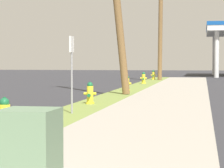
# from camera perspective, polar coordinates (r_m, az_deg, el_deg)

# --- Properties ---
(fire_hydrant_nearest) EXTENTS (0.42, 0.37, 0.74)m
(fire_hydrant_nearest) POSITION_cam_1_polar(r_m,az_deg,el_deg) (9.84, -12.25, -3.92)
(fire_hydrant_nearest) COLOR yellow
(fire_hydrant_nearest) RESTS_ON grass_verge
(fire_hydrant_second) EXTENTS (0.42, 0.38, 0.74)m
(fire_hydrant_second) POSITION_cam_1_polar(r_m,az_deg,el_deg) (16.68, -2.55, -1.19)
(fire_hydrant_second) COLOR yellow
(fire_hydrant_second) RESTS_ON grass_verge
(fire_hydrant_third) EXTENTS (0.42, 0.37, 0.74)m
(fire_hydrant_third) POSITION_cam_1_polar(r_m,az_deg,el_deg) (24.23, 1.73, 0.01)
(fire_hydrant_third) COLOR yellow
(fire_hydrant_third) RESTS_ON grass_verge
(fire_hydrant_fourth) EXTENTS (0.42, 0.37, 0.74)m
(fire_hydrant_fourth) POSITION_cam_1_polar(r_m,az_deg,el_deg) (31.80, 3.65, 0.63)
(fire_hydrant_fourth) COLOR yellow
(fire_hydrant_fourth) RESTS_ON grass_verge
(fire_hydrant_fifth) EXTENTS (0.42, 0.38, 0.74)m
(fire_hydrant_fifth) POSITION_cam_1_polar(r_m,az_deg,el_deg) (38.79, 4.79, 0.99)
(fire_hydrant_fifth) COLOR yellow
(fire_hydrant_fifth) RESTS_ON grass_verge
(utility_pole_background) EXTENTS (1.40, 0.34, 8.66)m
(utility_pole_background) POSITION_cam_1_polar(r_m,az_deg,el_deg) (38.13, 5.59, 7.11)
(utility_pole_background) COLOR brown
(utility_pole_background) RESTS_ON grass_verge
(utility_cabinet) EXTENTS (0.58, 0.61, 0.99)m
(utility_cabinet) POSITION_cam_1_polar(r_m,az_deg,el_deg) (4.83, -9.52, -9.18)
(utility_cabinet) COLOR slate
(utility_cabinet) RESTS_ON sidewalk_slab
(street_sign_post) EXTENTS (0.05, 0.36, 2.12)m
(street_sign_post) POSITION_cam_1_polar(r_m,az_deg,el_deg) (13.64, -4.65, 2.95)
(street_sign_post) COLOR gray
(street_sign_post) RESTS_ON grass_verge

